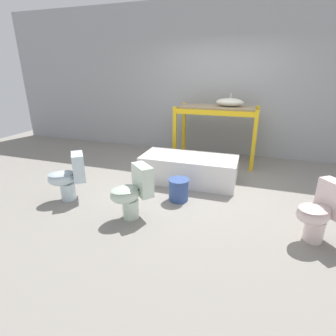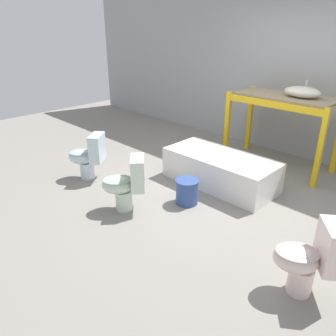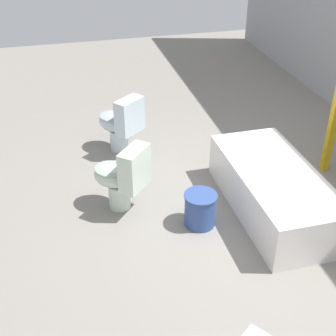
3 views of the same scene
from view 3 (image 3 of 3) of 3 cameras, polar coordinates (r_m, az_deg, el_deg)
name	(u,v)px [view 3 (image 3 of 3)]	position (r m, az deg, el deg)	size (l,w,h in m)	color
ground_plane	(273,222)	(4.53, 12.62, -6.46)	(12.00, 12.00, 0.00)	gray
bathtub_main	(274,188)	(4.54, 12.82, -2.35)	(1.61, 0.74, 0.45)	white
toilet_near	(122,176)	(4.42, -5.68, -1.03)	(0.58, 0.60, 0.69)	silver
toilet_far	(120,123)	(5.38, -5.83, 5.50)	(0.61, 0.57, 0.69)	silver
bucket_white	(200,209)	(4.31, 3.93, -4.98)	(0.31, 0.31, 0.33)	#334C8C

